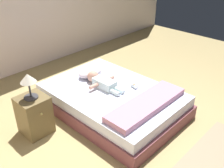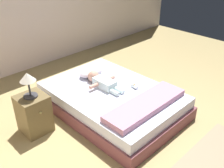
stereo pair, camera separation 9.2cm
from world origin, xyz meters
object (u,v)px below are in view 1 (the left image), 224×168
(toothbrush, at_px, (111,80))
(lamp, at_px, (28,81))
(bed, at_px, (112,100))
(pillow, at_px, (91,72))
(baby, at_px, (101,82))
(baby_bottle, at_px, (134,86))
(nightstand, at_px, (34,115))

(toothbrush, distance_m, lamp, 1.34)
(bed, height_order, lamp, lamp)
(pillow, relative_size, baby, 0.64)
(pillow, xyz_separation_m, baby_bottle, (0.19, -0.75, -0.04))
(bed, height_order, baby_bottle, baby_bottle)
(lamp, relative_size, baby_bottle, 2.67)
(toothbrush, bearing_deg, lamp, 172.67)
(baby_bottle, bearing_deg, pillow, 104.39)
(baby, height_order, nightstand, nightstand)
(pillow, distance_m, nightstand, 1.17)
(lamp, bearing_deg, pillow, 8.57)
(baby, relative_size, nightstand, 1.27)
(nightstand, bearing_deg, bed, -19.99)
(nightstand, height_order, baby_bottle, nightstand)
(pillow, height_order, nightstand, nightstand)
(pillow, distance_m, lamp, 1.21)
(pillow, bearing_deg, baby_bottle, -75.61)
(nightstand, distance_m, lamp, 0.51)
(lamp, bearing_deg, bed, -19.99)
(nightstand, height_order, lamp, lamp)
(baby, bearing_deg, lamp, 170.28)
(pillow, xyz_separation_m, baby, (-0.10, -0.35, -0.00))
(pillow, xyz_separation_m, lamp, (-1.15, -0.17, 0.35))
(toothbrush, distance_m, baby_bottle, 0.42)
(toothbrush, bearing_deg, baby, -175.70)
(bed, bearing_deg, nightstand, 160.01)
(baby_bottle, bearing_deg, bed, 145.97)
(pillow, bearing_deg, nightstand, -171.42)
(bed, bearing_deg, toothbrush, 47.75)
(baby_bottle, bearing_deg, baby, 126.66)
(pillow, height_order, lamp, lamp)
(toothbrush, distance_m, nightstand, 1.28)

